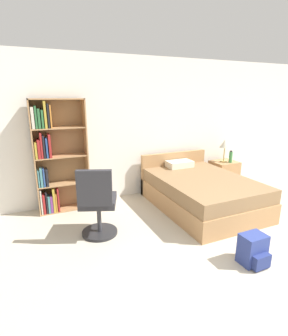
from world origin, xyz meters
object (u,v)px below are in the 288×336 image
water_bottle (231,157)px  backpack_blue (253,250)px  office_chair (98,204)px  nightstand (224,174)px  bookshelf (54,158)px  bed (200,191)px  table_lamp (225,145)px

water_bottle → backpack_blue: bearing=-125.7°
office_chair → nightstand: office_chair is taller
bookshelf → bed: bookshelf is taller
office_chair → backpack_blue: 2.02m
backpack_blue → nightstand: bearing=56.5°
bookshelf → bed: size_ratio=0.92×
table_lamp → backpack_blue: 2.87m
bed → table_lamp: 1.45m
nightstand → bed: bearing=-148.1°
nightstand → table_lamp: 0.64m
table_lamp → water_bottle: bearing=-52.0°
bookshelf → office_chair: 1.29m
table_lamp → water_bottle: size_ratio=1.86×
backpack_blue → water_bottle: bearing=54.3°
office_chair → table_lamp: bearing=18.5°
bed → office_chair: size_ratio=1.97×
bookshelf → nightstand: bearing=-2.4°
bookshelf → table_lamp: bookshelf is taller
table_lamp → bed: bearing=-147.4°
bed → office_chair: bearing=-171.1°
bookshelf → nightstand: 3.50m
bed → nightstand: (1.13, 0.71, -0.01)m
bookshelf → bed: (2.30, -0.85, -0.64)m
bookshelf → backpack_blue: size_ratio=5.13×
bookshelf → office_chair: size_ratio=1.82×
bed → water_bottle: bearing=26.6°
backpack_blue → bookshelf: bearing=127.5°
water_bottle → table_lamp: bearing=128.0°
office_chair → table_lamp: 3.18m
bookshelf → backpack_blue: bearing=-52.5°
bed → backpack_blue: 1.67m
bed → table_lamp: bearing=32.6°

